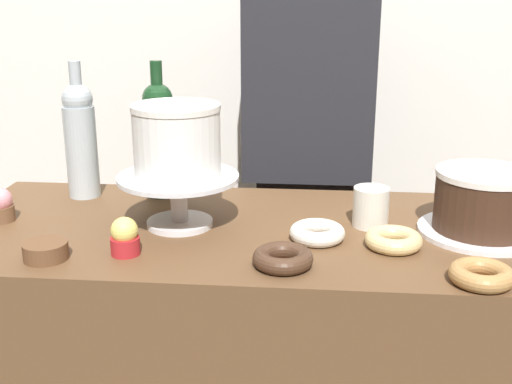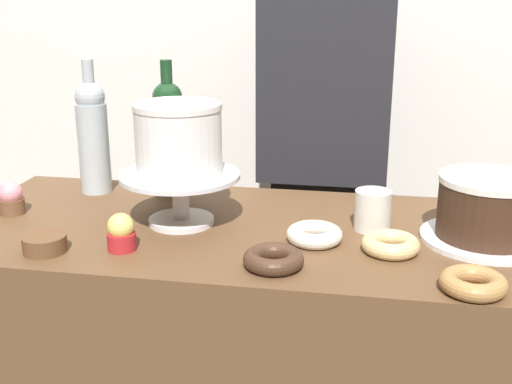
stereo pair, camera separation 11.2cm
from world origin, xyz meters
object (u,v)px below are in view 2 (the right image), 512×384
(white_layer_cake, at_px, (178,139))
(wine_bottle_clear, at_px, (93,135))
(donut_sugar, at_px, (314,235))
(barista_figure, at_px, (323,179))
(cookie_stack, at_px, (45,244))
(cupcake_strawberry, at_px, (11,199))
(donut_glazed, at_px, (391,244))
(cake_stand_pedestal, at_px, (180,189))
(donut_maple, at_px, (473,283))
(donut_chocolate, at_px, (273,259))
(chocolate_round_cake, at_px, (489,207))
(wine_bottle_green, at_px, (169,136))
(cupcake_lemon, at_px, (121,233))
(coffee_cup_ceramic, at_px, (373,210))

(white_layer_cake, bearing_deg, wine_bottle_clear, 145.96)
(donut_sugar, bearing_deg, barista_figure, 92.86)
(wine_bottle_clear, height_order, cookie_stack, wine_bottle_clear)
(cupcake_strawberry, bearing_deg, donut_glazed, -5.26)
(cake_stand_pedestal, relative_size, donut_maple, 2.28)
(wine_bottle_clear, xyz_separation_m, barista_figure, (0.54, 0.37, -0.19))
(cookie_stack, xyz_separation_m, barista_figure, (0.48, 0.75, -0.06))
(donut_chocolate, relative_size, cookie_stack, 1.33)
(chocolate_round_cake, height_order, cookie_stack, chocolate_round_cake)
(wine_bottle_green, bearing_deg, cupcake_lemon, -87.51)
(donut_glazed, distance_m, barista_figure, 0.67)
(wine_bottle_green, distance_m, cupcake_strawberry, 0.39)
(cupcake_lemon, xyz_separation_m, donut_maple, (0.65, -0.07, -0.02))
(donut_maple, distance_m, barista_figure, 0.85)
(cake_stand_pedestal, xyz_separation_m, donut_sugar, (0.29, -0.06, -0.06))
(cupcake_lemon, bearing_deg, coffee_cup_ceramic, 22.48)
(donut_sugar, bearing_deg, chocolate_round_cake, 11.37)
(cake_stand_pedestal, distance_m, wine_bottle_clear, 0.34)
(wine_bottle_clear, xyz_separation_m, wine_bottle_green, (0.19, 0.02, 0.00))
(wine_bottle_clear, relative_size, cookie_stack, 3.87)
(wine_bottle_green, xyz_separation_m, coffee_cup_ceramic, (0.49, -0.17, -0.10))
(cupcake_lemon, bearing_deg, wine_bottle_clear, 120.18)
(white_layer_cake, height_order, chocolate_round_cake, white_layer_cake)
(wine_bottle_clear, distance_m, donut_chocolate, 0.64)
(donut_glazed, distance_m, coffee_cup_ceramic, 0.13)
(cupcake_strawberry, distance_m, donut_maple, 0.99)
(donut_glazed, bearing_deg, wine_bottle_green, 151.25)
(cake_stand_pedestal, relative_size, barista_figure, 0.16)
(cookie_stack, relative_size, barista_figure, 0.05)
(wine_bottle_clear, bearing_deg, white_layer_cake, -34.04)
(chocolate_round_cake, height_order, coffee_cup_ceramic, chocolate_round_cake)
(chocolate_round_cake, xyz_separation_m, barista_figure, (-0.37, 0.54, -0.12))
(wine_bottle_clear, xyz_separation_m, cookie_stack, (0.06, -0.38, -0.13))
(wine_bottle_clear, relative_size, donut_sugar, 2.91)
(donut_glazed, xyz_separation_m, cookie_stack, (-0.66, -0.12, 0.00))
(chocolate_round_cake, height_order, donut_maple, chocolate_round_cake)
(cookie_stack, bearing_deg, cake_stand_pedestal, 42.62)
(wine_bottle_green, xyz_separation_m, donut_sugar, (0.38, -0.26, -0.13))
(chocolate_round_cake, bearing_deg, wine_bottle_green, 164.66)
(donut_glazed, relative_size, donut_chocolate, 1.00)
(coffee_cup_ceramic, bearing_deg, chocolate_round_cake, -6.25)
(cake_stand_pedestal, distance_m, donut_sugar, 0.30)
(cupcake_lemon, distance_m, donut_glazed, 0.52)
(white_layer_cake, height_order, donut_sugar, white_layer_cake)
(coffee_cup_ceramic, bearing_deg, cupcake_lemon, -157.52)
(wine_bottle_clear, bearing_deg, cupcake_lemon, -59.82)
(barista_figure, bearing_deg, cupcake_strawberry, -139.39)
(cupcake_lemon, relative_size, cookie_stack, 0.88)
(white_layer_cake, relative_size, coffee_cup_ceramic, 2.16)
(cupcake_lemon, height_order, donut_glazed, cupcake_lemon)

